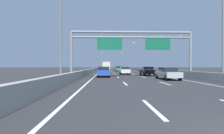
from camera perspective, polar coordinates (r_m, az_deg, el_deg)
ground_plane at (r=102.80m, az=-0.09°, el=-0.58°), size 260.00×260.00×0.00m
lane_dash_left_0 at (r=6.65m, az=13.35°, el=-13.31°), size 0.16×3.00×0.01m
lane_dash_left_1 at (r=15.40m, az=4.38°, el=-5.53°), size 0.16×3.00×0.01m
lane_dash_left_2 at (r=24.34m, az=2.00°, el=-3.39°), size 0.16×3.00×0.01m
lane_dash_left_3 at (r=33.31m, az=0.90°, el=-2.39°), size 0.16×3.00×0.01m
lane_dash_left_4 at (r=42.29m, az=0.27°, el=-1.82°), size 0.16×3.00×0.01m
lane_dash_left_5 at (r=51.28m, az=-0.13°, el=-1.45°), size 0.16×3.00×0.01m
lane_dash_left_6 at (r=60.27m, az=-0.42°, el=-1.19°), size 0.16×3.00×0.01m
lane_dash_left_7 at (r=69.27m, az=-0.63°, el=-1.00°), size 0.16×3.00×0.01m
lane_dash_left_8 at (r=78.26m, az=-0.80°, el=-0.85°), size 0.16×3.00×0.01m
lane_dash_left_9 at (r=87.26m, az=-0.93°, el=-0.73°), size 0.16×3.00×0.01m
lane_dash_left_10 at (r=96.26m, az=-1.03°, el=-0.63°), size 0.16×3.00×0.01m
lane_dash_left_11 at (r=105.25m, az=-1.12°, el=-0.56°), size 0.16×3.00×0.01m
lane_dash_left_12 at (r=114.25m, az=-1.19°, el=-0.49°), size 0.16×3.00×0.01m
lane_dash_left_13 at (r=123.25m, az=-1.26°, el=-0.43°), size 0.16×3.00×0.01m
lane_dash_left_14 at (r=132.25m, az=-1.31°, el=-0.38°), size 0.16×3.00×0.01m
lane_dash_left_15 at (r=141.25m, az=-1.36°, el=-0.34°), size 0.16×3.00×0.01m
lane_dash_left_16 at (r=150.25m, az=-1.40°, el=-0.30°), size 0.16×3.00×0.01m
lane_dash_left_17 at (r=159.24m, az=-1.44°, el=-0.27°), size 0.16×3.00×0.01m
lane_dash_right_1 at (r=16.21m, az=17.19°, el=-5.25°), size 0.16×3.00×0.01m
lane_dash_right_2 at (r=24.85m, az=10.32°, el=-3.31°), size 0.16×3.00×0.01m
lane_dash_right_3 at (r=33.69m, az=7.04°, el=-2.37°), size 0.16×3.00×0.01m
lane_dash_right_4 at (r=42.59m, az=5.12°, el=-1.81°), size 0.16×3.00×0.01m
lane_dash_right_5 at (r=51.53m, az=3.87°, el=-1.44°), size 0.16×3.00×0.01m
lane_dash_right_6 at (r=60.48m, az=2.99°, el=-1.19°), size 0.16×3.00×0.01m
lane_dash_right_7 at (r=69.45m, az=2.34°, el=-0.99°), size 0.16×3.00×0.01m
lane_dash_right_8 at (r=78.42m, az=1.83°, el=-0.85°), size 0.16×3.00×0.01m
lane_dash_right_9 at (r=87.40m, az=1.43°, el=-0.73°), size 0.16×3.00×0.01m
lane_dash_right_10 at (r=96.39m, az=1.11°, el=-0.63°), size 0.16×3.00×0.01m
lane_dash_right_11 at (r=105.37m, az=0.84°, el=-0.55°), size 0.16×3.00×0.01m
lane_dash_right_12 at (r=114.36m, az=0.61°, el=-0.49°), size 0.16×3.00×0.01m
lane_dash_right_13 at (r=123.35m, az=0.42°, el=-0.43°), size 0.16×3.00×0.01m
lane_dash_right_14 at (r=132.34m, az=0.25°, el=-0.38°), size 0.16×3.00×0.01m
lane_dash_right_15 at (r=141.34m, az=0.10°, el=-0.34°), size 0.16×3.00×0.01m
lane_dash_right_16 at (r=150.33m, az=-0.03°, el=-0.30°), size 0.16×3.00×0.01m
lane_dash_right_17 at (r=159.32m, az=-0.14°, el=-0.27°), size 0.16×3.00×0.01m
edge_line_left at (r=90.76m, az=-3.15°, el=-0.69°), size 0.16×176.00×0.01m
edge_line_right at (r=91.16m, az=3.46°, el=-0.69°), size 0.16×176.00×0.01m
barrier_left at (r=112.78m, az=-3.77°, el=-0.26°), size 0.45×220.00×0.95m
barrier_right at (r=113.21m, az=3.22°, el=-0.26°), size 0.45×220.00×0.95m
sign_gantry at (r=23.59m, az=6.78°, el=8.24°), size 16.70×0.36×6.36m
streetlamp_left_near at (r=16.81m, az=-16.03°, el=13.45°), size 2.58×0.28×9.50m
streetlamp_right_near at (r=19.69m, az=32.63°, el=11.46°), size 2.58×0.28×9.50m
streetlamp_left_mid at (r=55.48m, az=-6.15°, el=4.25°), size 2.58×0.28×9.50m
streetlamp_right_mid at (r=56.42m, az=9.20°, el=4.18°), size 2.58×0.28×9.50m
streetlamp_left_far at (r=94.69m, az=-4.45°, el=2.61°), size 2.58×0.28×9.50m
streetlamp_right_far at (r=95.25m, az=4.57°, el=2.60°), size 2.58×0.28×9.50m
orange_car at (r=132.47m, az=1.03°, el=-0.06°), size 1.73×4.27×1.47m
blue_car at (r=24.62m, az=-2.81°, el=-1.55°), size 1.79×4.23×1.50m
silver_car at (r=20.94m, az=18.12°, el=-2.00°), size 1.73×4.40×1.41m
black_car at (r=29.06m, az=11.69°, el=-1.35°), size 1.85×4.18×1.46m
white_car at (r=32.56m, az=4.25°, el=-1.18°), size 1.72×4.31×1.43m
green_car at (r=51.94m, az=2.09°, el=-0.57°), size 1.78×4.43×1.54m
box_truck at (r=57.46m, az=-1.91°, el=0.35°), size 2.40×7.74×2.95m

